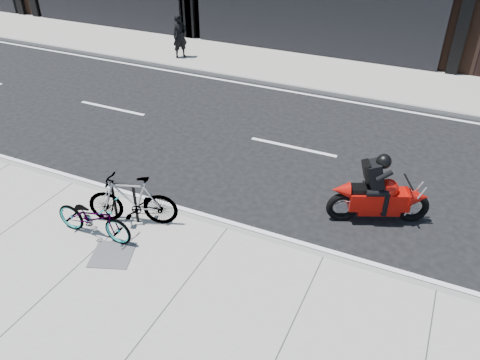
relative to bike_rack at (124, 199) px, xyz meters
The scene contains 9 objects.
ground 3.35m from the bike_rack, 52.39° to the left, with size 120.00×120.00×0.00m, color black.
sidewalk_near 3.18m from the bike_rack, 50.16° to the right, with size 60.00×6.00×0.13m, color gray.
sidewalk_far 10.56m from the bike_rack, 79.05° to the left, with size 60.00×3.50×0.13m, color gray.
bike_rack is the anchor object (origin of this frame).
bicycle_front 0.72m from the bike_rack, 109.26° to the right, with size 0.59×1.69×0.89m, color gray.
bicycle_rear 0.20m from the bike_rack, ahead, with size 0.52×1.83×1.10m, color gray.
motorcycle 5.28m from the bike_rack, 26.60° to the left, with size 2.01×1.11×1.59m.
pedestrian 10.47m from the bike_rack, 114.89° to the left, with size 0.60×0.39×1.65m, color black.
utility_grate 1.21m from the bike_rack, 68.63° to the right, with size 0.75×0.75×0.01m, color #444447.
Camera 1 is at (3.35, -8.59, 6.07)m, focal length 35.00 mm.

